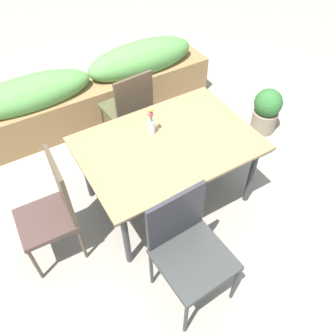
{
  "coord_description": "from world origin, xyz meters",
  "views": [
    {
      "loc": [
        -1.1,
        -1.81,
        2.65
      ],
      "look_at": [
        -0.02,
        -0.02,
        0.41
      ],
      "focal_mm": 36.76,
      "sensor_mm": 36.0,
      "label": 1
    }
  ],
  "objects_px": {
    "flower_vase": "(151,122)",
    "potted_plant": "(266,110)",
    "chair_near_left": "(188,246)",
    "dining_table": "(168,147)",
    "chair_end_left": "(53,208)",
    "chair_far_side": "(129,106)",
    "planter_box": "(93,91)"
  },
  "relations": [
    {
      "from": "flower_vase",
      "to": "potted_plant",
      "type": "distance_m",
      "value": 1.63
    },
    {
      "from": "chair_near_left",
      "to": "dining_table",
      "type": "bearing_deg",
      "value": -115.1
    },
    {
      "from": "dining_table",
      "to": "flower_vase",
      "type": "relative_size",
      "value": 5.13
    },
    {
      "from": "chair_end_left",
      "to": "chair_far_side",
      "type": "bearing_deg",
      "value": -50.45
    },
    {
      "from": "chair_far_side",
      "to": "chair_near_left",
      "type": "distance_m",
      "value": 1.66
    },
    {
      "from": "flower_vase",
      "to": "potted_plant",
      "type": "relative_size",
      "value": 0.53
    },
    {
      "from": "chair_end_left",
      "to": "planter_box",
      "type": "xyz_separation_m",
      "value": [
        0.93,
        1.52,
        -0.17
      ]
    },
    {
      "from": "planter_box",
      "to": "flower_vase",
      "type": "bearing_deg",
      "value": -88.45
    },
    {
      "from": "planter_box",
      "to": "potted_plant",
      "type": "height_order",
      "value": "planter_box"
    },
    {
      "from": "chair_near_left",
      "to": "potted_plant",
      "type": "height_order",
      "value": "chair_near_left"
    },
    {
      "from": "planter_box",
      "to": "chair_far_side",
      "type": "bearing_deg",
      "value": -79.61
    },
    {
      "from": "chair_end_left",
      "to": "dining_table",
      "type": "bearing_deg",
      "value": -87.94
    },
    {
      "from": "chair_end_left",
      "to": "flower_vase",
      "type": "height_order",
      "value": "flower_vase"
    },
    {
      "from": "flower_vase",
      "to": "chair_far_side",
      "type": "bearing_deg",
      "value": 81.76
    },
    {
      "from": "chair_far_side",
      "to": "chair_end_left",
      "type": "xyz_separation_m",
      "value": [
        -1.06,
        -0.82,
        -0.01
      ]
    },
    {
      "from": "chair_near_left",
      "to": "potted_plant",
      "type": "distance_m",
      "value": 2.13
    },
    {
      "from": "dining_table",
      "to": "chair_far_side",
      "type": "relative_size",
      "value": 1.53
    },
    {
      "from": "flower_vase",
      "to": "planter_box",
      "type": "xyz_separation_m",
      "value": [
        -0.04,
        1.35,
        -0.47
      ]
    },
    {
      "from": "planter_box",
      "to": "chair_near_left",
      "type": "bearing_deg",
      "value": -95.81
    },
    {
      "from": "planter_box",
      "to": "dining_table",
      "type": "bearing_deg",
      "value": -86.49
    },
    {
      "from": "dining_table",
      "to": "chair_end_left",
      "type": "bearing_deg",
      "value": -179.84
    },
    {
      "from": "chair_near_left",
      "to": "flower_vase",
      "type": "relative_size",
      "value": 3.36
    },
    {
      "from": "chair_far_side",
      "to": "chair_near_left",
      "type": "height_order",
      "value": "chair_far_side"
    },
    {
      "from": "dining_table",
      "to": "chair_near_left",
      "type": "relative_size",
      "value": 1.53
    },
    {
      "from": "planter_box",
      "to": "potted_plant",
      "type": "relative_size",
      "value": 5.51
    },
    {
      "from": "chair_near_left",
      "to": "planter_box",
      "type": "height_order",
      "value": "chair_near_left"
    },
    {
      "from": "chair_far_side",
      "to": "flower_vase",
      "type": "height_order",
      "value": "flower_vase"
    },
    {
      "from": "dining_table",
      "to": "chair_end_left",
      "type": "relative_size",
      "value": 1.47
    },
    {
      "from": "chair_far_side",
      "to": "potted_plant",
      "type": "distance_m",
      "value": 1.55
    },
    {
      "from": "dining_table",
      "to": "chair_far_side",
      "type": "bearing_deg",
      "value": 87.46
    },
    {
      "from": "flower_vase",
      "to": "planter_box",
      "type": "distance_m",
      "value": 1.43
    },
    {
      "from": "chair_far_side",
      "to": "flower_vase",
      "type": "distance_m",
      "value": 0.71
    }
  ]
}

